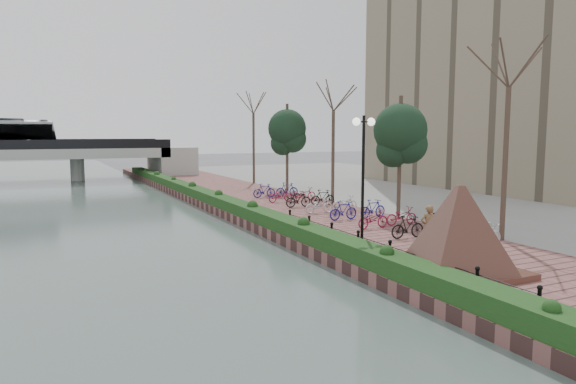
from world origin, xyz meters
TOP-DOWN VIEW (x-y plane):
  - ground at (0.00, 0.00)m, footprint 220.00×220.00m
  - promenade at (4.00, 17.50)m, footprint 8.00×75.00m
  - inland_pavement at (20.00, 17.50)m, footprint 24.00×75.00m
  - hedge at (0.60, 20.00)m, footprint 1.10×56.00m
  - chain_fence at (1.40, 2.00)m, footprint 0.10×14.10m
  - granite_monument at (2.42, -1.20)m, footprint 5.26×5.26m
  - lamppost at (2.12, 3.80)m, footprint 1.02×0.32m
  - motorcycle at (2.97, 0.22)m, footprint 0.77×1.79m
  - pedestrian at (4.00, 2.02)m, footprint 0.74×0.62m
  - bicycle_parking at (5.50, 10.46)m, footprint 2.40×19.89m
  - street_trees at (8.00, 12.68)m, footprint 3.20×37.12m

SIDE VIEW (x-z plane):
  - ground at x=0.00m, z-range 0.00..0.00m
  - promenade at x=4.00m, z-range 0.00..0.50m
  - inland_pavement at x=20.00m, z-range 0.00..0.50m
  - hedge at x=0.60m, z-range 0.50..1.10m
  - chain_fence at x=1.40m, z-range 0.50..1.20m
  - bicycle_parking at x=5.50m, z-range 0.47..1.47m
  - motorcycle at x=2.97m, z-range 0.50..1.58m
  - pedestrian at x=4.00m, z-range 0.50..2.23m
  - granite_monument at x=2.42m, z-range 0.52..3.37m
  - street_trees at x=8.00m, z-range 0.29..7.09m
  - lamppost at x=2.12m, z-range 1.62..6.82m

